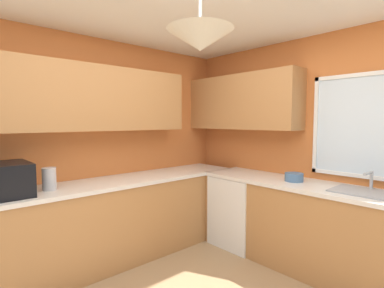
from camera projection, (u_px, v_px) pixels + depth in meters
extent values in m
cube|color=#D17238|center=(326.00, 149.00, 3.25)|extent=(3.82, 0.06, 2.50)
cube|color=#D17238|center=(87.00, 148.00, 3.36)|extent=(0.06, 3.90, 2.50)
cube|color=silver|center=(379.00, 126.00, 2.83)|extent=(1.18, 0.02, 0.97)
cube|color=white|center=(381.00, 73.00, 2.78)|extent=(1.26, 0.04, 0.04)
cube|color=white|center=(376.00, 178.00, 2.86)|extent=(1.26, 0.04, 0.04)
cube|color=white|center=(316.00, 125.00, 3.27)|extent=(0.04, 0.04, 1.05)
cube|color=#AD7542|center=(74.00, 98.00, 3.05)|extent=(0.32, 2.65, 0.70)
cube|color=#AD7542|center=(241.00, 102.00, 3.85)|extent=(1.62, 0.32, 0.70)
cylinder|color=#B7B7BC|center=(200.00, 1.00, 1.89)|extent=(0.02, 0.02, 0.35)
cone|color=silver|center=(200.00, 40.00, 1.91)|extent=(0.44, 0.44, 0.14)
cube|color=#AD7542|center=(102.00, 225.00, 3.18)|extent=(0.62, 3.48, 0.87)
cube|color=silver|center=(101.00, 184.00, 3.14)|extent=(0.65, 3.51, 0.04)
cube|color=#AD7542|center=(329.00, 234.00, 2.93)|extent=(2.88, 0.62, 0.87)
cube|color=silver|center=(331.00, 189.00, 2.90)|extent=(2.91, 0.65, 0.04)
cube|color=white|center=(241.00, 210.00, 3.72)|extent=(0.60, 0.60, 0.86)
cube|color=black|center=(6.00, 180.00, 2.55)|extent=(0.48, 0.36, 0.29)
cylinder|color=#B7B7BC|center=(49.00, 179.00, 2.77)|extent=(0.12, 0.12, 0.21)
cube|color=#9EA0A5|center=(365.00, 193.00, 2.67)|extent=(0.54, 0.40, 0.02)
cylinder|color=#B7B7BC|center=(371.00, 181.00, 2.77)|extent=(0.03, 0.03, 0.18)
cylinder|color=#B7B7BC|center=(368.00, 173.00, 2.70)|extent=(0.02, 0.20, 0.02)
cylinder|color=#4C7099|center=(294.00, 177.00, 3.18)|extent=(0.19, 0.19, 0.09)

